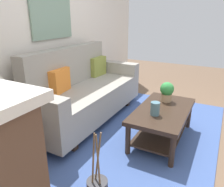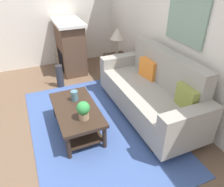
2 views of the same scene
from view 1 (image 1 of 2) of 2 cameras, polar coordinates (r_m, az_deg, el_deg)
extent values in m
plane|color=brown|center=(2.97, 16.27, -11.98)|extent=(9.52, 9.52, 0.00)
cube|color=silver|center=(3.46, -16.15, 16.21)|extent=(5.52, 0.10, 2.70)
cube|color=#3D5693|center=(3.07, 7.05, -9.95)|extent=(2.93, 1.98, 0.01)
cube|color=gray|center=(3.31, -6.75, -1.63)|extent=(1.73, 0.84, 0.40)
cube|color=gray|center=(3.36, -11.62, 6.98)|extent=(1.73, 0.20, 0.56)
cube|color=gray|center=(2.61, -18.94, -6.38)|extent=(0.20, 0.84, 0.60)
cube|color=gray|center=(4.07, 0.89, 4.09)|extent=(0.20, 0.84, 0.60)
cube|color=#332319|center=(2.90, -15.27, -11.31)|extent=(0.08, 0.74, 0.12)
cube|color=#332319|center=(4.02, -0.44, -1.55)|extent=(0.08, 0.74, 0.12)
cube|color=orange|center=(3.07, -13.42, 3.29)|extent=(0.37, 0.17, 0.32)
cube|color=olive|center=(3.83, -3.74, 7.07)|extent=(0.37, 0.14, 0.32)
cube|color=#332319|center=(2.79, 13.13, -4.42)|extent=(1.10, 0.60, 0.05)
cube|color=#332319|center=(2.91, 12.69, -9.54)|extent=(0.98, 0.50, 0.02)
cylinder|color=#332319|center=(2.42, 15.38, -14.44)|extent=(0.06, 0.06, 0.38)
cylinder|color=#332319|center=(3.27, 19.37, -5.43)|extent=(0.06, 0.06, 0.38)
cylinder|color=#332319|center=(2.54, 4.16, -11.90)|extent=(0.06, 0.06, 0.38)
cylinder|color=#332319|center=(3.36, 10.98, -3.92)|extent=(0.06, 0.06, 0.38)
cylinder|color=slate|center=(2.57, 11.15, -3.88)|extent=(0.11, 0.11, 0.16)
cylinder|color=tan|center=(3.02, 13.95, -1.01)|extent=(0.14, 0.14, 0.10)
sphere|color=#328D43|center=(2.98, 14.14, 1.18)|extent=(0.18, 0.18, 0.18)
cube|color=#332319|center=(2.51, -26.33, -12.22)|extent=(0.44, 0.44, 0.56)
cylinder|color=brown|center=(1.48, -3.64, -16.11)|extent=(0.03, 0.05, 0.36)
cylinder|color=brown|center=(1.47, -4.88, -16.51)|extent=(0.04, 0.02, 0.36)
cylinder|color=brown|center=(1.45, -3.67, -16.91)|extent=(0.02, 0.04, 0.36)
cube|color=gray|center=(3.42, -15.45, 19.75)|extent=(0.81, 0.03, 0.73)
camera|label=2|loc=(5.07, 29.87, 25.67)|focal=34.48mm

